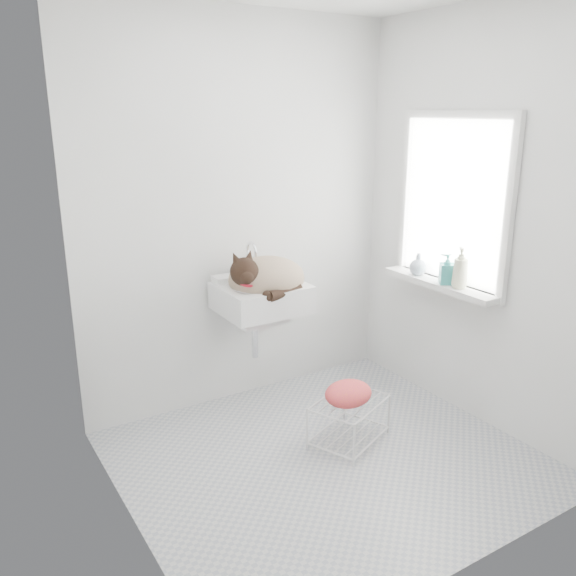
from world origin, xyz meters
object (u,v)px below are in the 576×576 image
cat (264,278)px  bottle_a (459,288)px  bottle_c (417,275)px  sink (261,284)px  wire_rack (349,418)px  bottle_b (446,284)px

cat → bottle_a: 1.21m
cat → bottle_c: 1.04m
sink → wire_rack: sink is taller
cat → sink: bearing=123.4°
wire_rack → bottle_a: bottle_a is taller
bottle_a → bottle_b: bottle_a is taller
sink → bottle_b: size_ratio=2.75×
bottle_c → wire_rack: bearing=-158.7°
bottle_b → bottle_c: (0.00, 0.26, 0.00)m
bottle_a → bottle_b: size_ratio=1.11×
bottle_b → sink: bearing=148.9°
sink → wire_rack: size_ratio=1.20×
cat → bottle_c: bearing=-14.1°
bottle_a → bottle_c: bearing=90.0°
bottle_a → sink: bearing=144.6°
sink → wire_rack: bearing=-71.0°
cat → bottle_a: size_ratio=2.45×
cat → bottle_b: cat is taller
cat → bottle_b: bearing=-26.3°
bottle_a → bottle_c: (0.00, 0.36, 0.00)m
sink → bottle_c: (1.00, -0.35, 0.00)m
sink → bottle_a: bottle_a is taller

